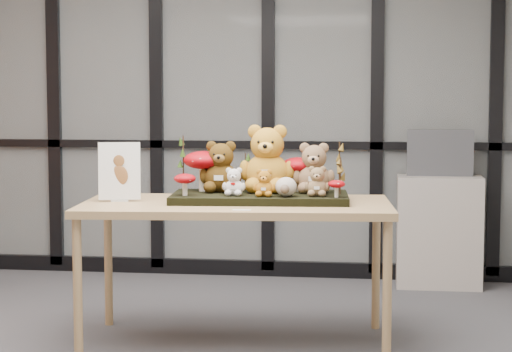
# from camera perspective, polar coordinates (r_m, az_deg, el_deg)

# --- Properties ---
(room_shell) EXTENTS (5.00, 5.00, 5.00)m
(room_shell) POSITION_cam_1_polar(r_m,az_deg,el_deg) (4.97, -7.86, 7.59)
(room_shell) COLOR beige
(room_shell) RESTS_ON floor
(glass_partition) EXTENTS (4.90, 0.06, 2.78)m
(glass_partition) POSITION_cam_1_polar(r_m,az_deg,el_deg) (7.37, -2.73, 4.81)
(glass_partition) COLOR #2D383F
(glass_partition) RESTS_ON floor
(display_table) EXTENTS (1.84, 1.02, 0.83)m
(display_table) POSITION_cam_1_polar(r_m,az_deg,el_deg) (5.35, -1.22, -2.32)
(display_table) COLOR #A38658
(display_table) RESTS_ON floor
(diorama_tray) EXTENTS (1.06, 0.59, 0.04)m
(diorama_tray) POSITION_cam_1_polar(r_m,az_deg,el_deg) (5.40, 0.24, -1.33)
(diorama_tray) COLOR black
(diorama_tray) RESTS_ON display_table
(bear_pooh_yellow) EXTENTS (0.36, 0.33, 0.44)m
(bear_pooh_yellow) POSITION_cam_1_polar(r_m,az_deg,el_deg) (5.49, 0.70, 1.30)
(bear_pooh_yellow) COLOR #C48622
(bear_pooh_yellow) RESTS_ON diorama_tray
(bear_brown_medium) EXTENTS (0.27, 0.25, 0.33)m
(bear_brown_medium) POSITION_cam_1_polar(r_m,az_deg,el_deg) (5.48, -2.16, 0.74)
(bear_brown_medium) COLOR #49300D
(bear_brown_medium) RESTS_ON diorama_tray
(bear_tan_back) EXTENTS (0.26, 0.24, 0.32)m
(bear_tan_back) POSITION_cam_1_polar(r_m,az_deg,el_deg) (5.45, 3.59, 0.66)
(bear_tan_back) COLOR #836142
(bear_tan_back) RESTS_ON diorama_tray
(bear_small_yellow) EXTENTS (0.14, 0.13, 0.17)m
(bear_small_yellow) POSITION_cam_1_polar(r_m,az_deg,el_deg) (5.25, 0.52, -0.34)
(bear_small_yellow) COLOR #B36D17
(bear_small_yellow) RESTS_ON diorama_tray
(bear_white_bow) EXTENTS (0.14, 0.13, 0.18)m
(bear_white_bow) POSITION_cam_1_polar(r_m,az_deg,el_deg) (5.30, -1.36, -0.26)
(bear_white_bow) COLOR white
(bear_white_bow) RESTS_ON diorama_tray
(bear_beige_small) EXTENTS (0.15, 0.14, 0.19)m
(bear_beige_small) POSITION_cam_1_polar(r_m,az_deg,el_deg) (5.27, 3.79, -0.23)
(bear_beige_small) COLOR olive
(bear_beige_small) RESTS_ON diorama_tray
(plush_cream_hedgehog) EXTENTS (0.10, 0.09, 0.12)m
(plush_cream_hedgehog) POSITION_cam_1_polar(r_m,az_deg,el_deg) (5.25, 1.86, -0.61)
(plush_cream_hedgehog) COLOR beige
(plush_cream_hedgehog) RESTS_ON diorama_tray
(mushroom_back_left) EXTENTS (0.24, 0.24, 0.26)m
(mushroom_back_left) POSITION_cam_1_polar(r_m,az_deg,el_deg) (5.54, -3.26, 0.43)
(mushroom_back_left) COLOR #91040B
(mushroom_back_left) RESTS_ON diorama_tray
(mushroom_back_right) EXTENTS (0.20, 0.20, 0.22)m
(mushroom_back_right) POSITION_cam_1_polar(r_m,az_deg,el_deg) (5.52, 2.64, 0.21)
(mushroom_back_right) COLOR #91040B
(mushroom_back_right) RESTS_ON diorama_tray
(mushroom_front_left) EXTENTS (0.13, 0.13, 0.14)m
(mushroom_front_left) POSITION_cam_1_polar(r_m,az_deg,el_deg) (5.31, -4.40, -0.46)
(mushroom_front_left) COLOR #91040B
(mushroom_front_left) RESTS_ON diorama_tray
(mushroom_front_right) EXTENTS (0.10, 0.10, 0.11)m
(mushroom_front_right) POSITION_cam_1_polar(r_m,az_deg,el_deg) (5.22, 4.98, -0.73)
(mushroom_front_right) COLOR #91040B
(mushroom_front_right) RESTS_ON diorama_tray
(sprig_green_far_left) EXTENTS (0.05, 0.05, 0.33)m
(sprig_green_far_left) POSITION_cam_1_polar(r_m,az_deg,el_deg) (5.56, -4.50, 0.79)
(sprig_green_far_left) COLOR #16330B
(sprig_green_far_left) RESTS_ON diorama_tray
(sprig_green_mid_left) EXTENTS (0.05, 0.05, 0.29)m
(sprig_green_mid_left) POSITION_cam_1_polar(r_m,az_deg,el_deg) (5.59, -2.65, 0.63)
(sprig_green_mid_left) COLOR #16330B
(sprig_green_mid_left) RESTS_ON diorama_tray
(sprig_dry_far_right) EXTENTS (0.05, 0.05, 0.30)m
(sprig_dry_far_right) POSITION_cam_1_polar(r_m,az_deg,el_deg) (5.49, 5.15, 0.56)
(sprig_dry_far_right) COLOR brown
(sprig_dry_far_right) RESTS_ON diorama_tray
(sprig_dry_mid_right) EXTENTS (0.05, 0.05, 0.22)m
(sprig_dry_mid_right) POSITION_cam_1_polar(r_m,az_deg,el_deg) (5.36, 5.21, 0.00)
(sprig_dry_mid_right) COLOR brown
(sprig_dry_mid_right) RESTS_ON diorama_tray
(sprig_green_centre) EXTENTS (0.05, 0.05, 0.22)m
(sprig_green_centre) POSITION_cam_1_polar(r_m,az_deg,el_deg) (5.59, -0.66, 0.27)
(sprig_green_centre) COLOR #16330B
(sprig_green_centre) RESTS_ON diorama_tray
(sign_holder) EXTENTS (0.25, 0.11, 0.34)m
(sign_holder) POSITION_cam_1_polar(r_m,az_deg,el_deg) (5.44, -8.41, 0.16)
(sign_holder) COLOR silver
(sign_holder) RESTS_ON display_table
(label_card) EXTENTS (0.10, 0.03, 0.00)m
(label_card) POSITION_cam_1_polar(r_m,az_deg,el_deg) (4.99, -0.89, -2.11)
(label_card) COLOR white
(label_card) RESTS_ON display_table
(cabinet) EXTENTS (0.63, 0.37, 0.84)m
(cabinet) POSITION_cam_1_polar(r_m,az_deg,el_deg) (7.13, 11.19, -3.36)
(cabinet) COLOR #A59C93
(cabinet) RESTS_ON floor
(monitor) EXTENTS (0.49, 0.05, 0.35)m
(monitor) POSITION_cam_1_polar(r_m,az_deg,el_deg) (7.08, 11.26, 1.40)
(monitor) COLOR #46484D
(monitor) RESTS_ON cabinet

